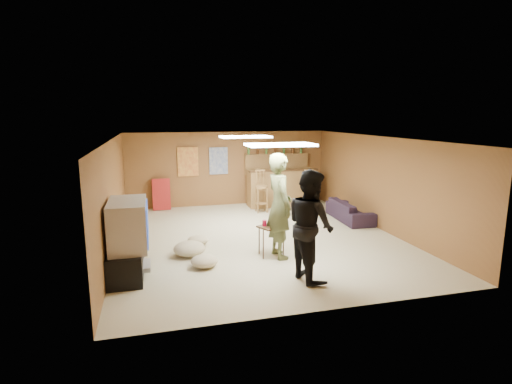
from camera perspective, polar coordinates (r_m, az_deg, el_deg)
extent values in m
plane|color=#BFB691|center=(8.95, 0.33, -6.53)|extent=(7.00, 7.00, 0.00)
cube|color=silver|center=(8.55, 0.34, 7.67)|extent=(6.00, 7.00, 0.02)
cube|color=brown|center=(12.06, -3.98, 3.35)|extent=(6.00, 0.02, 2.20)
cube|color=brown|center=(5.47, 9.91, -6.10)|extent=(6.00, 0.02, 2.20)
cube|color=brown|center=(8.44, -19.75, -0.56)|extent=(0.02, 7.00, 2.20)
cube|color=brown|center=(9.89, 17.38, 1.19)|extent=(0.02, 7.00, 2.20)
cube|color=black|center=(7.19, -18.06, -9.44)|extent=(0.55, 1.30, 0.50)
cube|color=#B2B2B7|center=(7.22, -16.25, -10.11)|extent=(0.35, 0.50, 0.08)
cube|color=#B2B2B7|center=(7.00, -17.81, -4.41)|extent=(0.60, 1.10, 0.80)
cube|color=navy|center=(6.98, -15.26, -4.29)|extent=(0.02, 0.95, 0.65)
cube|color=brown|center=(11.99, 3.61, 0.65)|extent=(2.00, 0.60, 1.10)
cube|color=#3B2512|center=(11.67, 4.02, 3.09)|extent=(2.10, 0.12, 0.05)
cube|color=brown|center=(12.28, 3.00, 5.38)|extent=(2.00, 0.18, 0.05)
cube|color=brown|center=(12.34, 2.96, 4.00)|extent=(2.00, 0.14, 0.60)
cube|color=#BF3F26|center=(11.83, -9.70, 4.29)|extent=(0.60, 0.03, 0.85)
cube|color=#334C99|center=(11.94, -5.38, 4.46)|extent=(0.55, 0.03, 0.80)
cube|color=red|center=(11.77, -13.37, -0.33)|extent=(0.50, 0.26, 0.91)
cube|color=white|center=(7.12, 3.49, 6.75)|extent=(1.20, 0.60, 0.04)
cube|color=white|center=(9.72, -1.51, 7.88)|extent=(1.20, 0.60, 0.04)
imported|color=#535A34|center=(7.55, 3.36, -1.99)|extent=(0.54, 0.77, 2.00)
imported|color=black|center=(6.61, 7.76, -4.70)|extent=(0.82, 0.98, 1.84)
imported|color=black|center=(10.65, 13.25, -2.60)|extent=(0.75, 1.73, 0.50)
cube|color=#3B2512|center=(7.77, 2.18, -6.96)|extent=(0.57, 0.53, 0.60)
cylinder|color=#BB0C31|center=(7.66, 1.21, -4.46)|extent=(0.10, 0.10, 0.11)
cylinder|color=#BB0C31|center=(7.62, 3.03, -4.51)|extent=(0.09, 0.09, 0.12)
cylinder|color=navy|center=(7.81, 2.84, -4.16)|extent=(0.10, 0.10, 0.11)
ellipsoid|color=tan|center=(7.93, -9.50, -7.99)|extent=(0.77, 0.77, 0.28)
ellipsoid|color=tan|center=(8.55, -8.30, -6.81)|extent=(0.47, 0.47, 0.20)
ellipsoid|color=tan|center=(7.33, -7.41, -9.77)|extent=(0.49, 0.49, 0.22)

